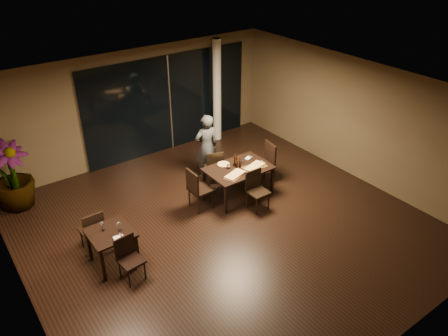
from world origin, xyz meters
TOP-DOWN VIEW (x-y plane):
  - ground at (0.00, 0.00)m, footprint 8.00×8.00m
  - wall_back at (0.00, 4.05)m, footprint 8.00×0.10m
  - wall_front at (0.00, -4.05)m, footprint 8.00×0.10m
  - wall_left at (-4.05, 0.00)m, footprint 0.10×8.00m
  - wall_right at (4.05, 0.00)m, footprint 0.10×8.00m
  - ceiling at (0.00, 0.00)m, footprint 8.00×8.00m
  - window_panel at (1.00, 3.96)m, footprint 5.00×0.06m
  - column at (2.40, 3.65)m, footprint 0.24×0.24m
  - main_table at (1.00, 0.80)m, footprint 1.50×1.00m
  - side_table at (-2.40, 0.30)m, footprint 0.80×0.80m
  - chair_main_far at (0.83, 1.56)m, footprint 0.54×0.54m
  - chair_main_near at (1.01, 0.16)m, footprint 0.44×0.44m
  - chair_main_left at (-0.10, 0.88)m, footprint 0.48×0.48m
  - chair_main_right at (1.96, 0.93)m, footprint 0.55×0.55m
  - chair_side_far at (-2.54, 0.88)m, footprint 0.44×0.44m
  - chair_side_near at (-2.31, -0.22)m, footprint 0.44×0.44m
  - diner at (0.90, 1.98)m, footprint 0.62×0.46m
  - potted_plant at (-3.40, 3.40)m, footprint 1.19×1.19m
  - pizza_board_left at (0.72, 0.57)m, footprint 0.64×0.49m
  - pizza_board_right at (1.32, 0.60)m, footprint 0.61×0.36m
  - oblong_pizza_left at (0.72, 0.57)m, footprint 0.53×0.35m
  - oblong_pizza_right at (1.32, 0.60)m, footprint 0.56×0.38m
  - round_pizza at (0.81, 1.13)m, footprint 0.28×0.28m
  - bottle_a at (0.98, 0.85)m, footprint 0.06×0.06m
  - bottle_b at (1.05, 0.81)m, footprint 0.05×0.05m
  - bottle_c at (0.99, 0.93)m, footprint 0.07×0.07m
  - tumbler_left at (0.79, 0.92)m, footprint 0.08×0.08m
  - tumbler_right at (1.22, 0.94)m, footprint 0.07×0.07m
  - napkin_near at (1.56, 0.69)m, footprint 0.19×0.11m
  - napkin_far at (1.49, 1.04)m, footprint 0.20×0.16m
  - wine_glass_a at (-2.49, 0.42)m, footprint 0.08×0.08m
  - wine_glass_b at (-2.24, 0.23)m, footprint 0.08×0.08m
  - side_napkin at (-2.35, 0.05)m, footprint 0.19×0.14m

SIDE VIEW (x-z plane):
  - ground at x=0.00m, z-range 0.00..0.00m
  - chair_side_near at x=-2.31m, z-range 0.05..0.92m
  - chair_main_far at x=0.83m, z-range 0.05..0.98m
  - chair_side_far at x=-2.54m, z-range 0.05..0.98m
  - chair_main_near at x=1.01m, z-range 0.05..0.99m
  - chair_main_left at x=-0.10m, z-range 0.06..1.08m
  - chair_main_right at x=1.96m, z-range 0.06..1.09m
  - side_table at x=-2.40m, z-range 0.25..1.00m
  - main_table at x=1.00m, z-range 0.30..1.05m
  - pizza_board_left at x=0.72m, z-range 0.75..0.76m
  - pizza_board_right at x=1.32m, z-range 0.75..0.76m
  - round_pizza at x=0.81m, z-range 0.75..0.76m
  - napkin_near at x=1.56m, z-range 0.75..0.76m
  - napkin_far at x=1.49m, z-range 0.75..0.76m
  - side_napkin at x=-2.35m, z-range 0.75..0.76m
  - oblong_pizza_left at x=0.72m, z-range 0.77..0.78m
  - oblong_pizza_right at x=1.32m, z-range 0.77..0.78m
  - tumbler_right at x=1.22m, z-range 0.75..0.84m
  - tumbler_left at x=0.79m, z-range 0.75..0.84m
  - potted_plant at x=-3.40m, z-range 0.00..1.61m
  - wine_glass_a at x=-2.49m, z-range 0.75..0.93m
  - wine_glass_b at x=-2.24m, z-range 0.75..0.94m
  - diner at x=0.90m, z-range 0.00..1.70m
  - bottle_b at x=1.05m, z-range 0.75..1.00m
  - bottle_a at x=0.98m, z-range 0.75..1.04m
  - bottle_c at x=0.99m, z-range 0.75..1.06m
  - window_panel at x=1.00m, z-range 0.00..2.70m
  - wall_back at x=0.00m, z-range 0.00..3.00m
  - wall_front at x=0.00m, z-range 0.00..3.00m
  - wall_left at x=-4.05m, z-range 0.00..3.00m
  - wall_right at x=4.05m, z-range 0.00..3.00m
  - column at x=2.40m, z-range 0.00..3.00m
  - ceiling at x=0.00m, z-range 3.00..3.04m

